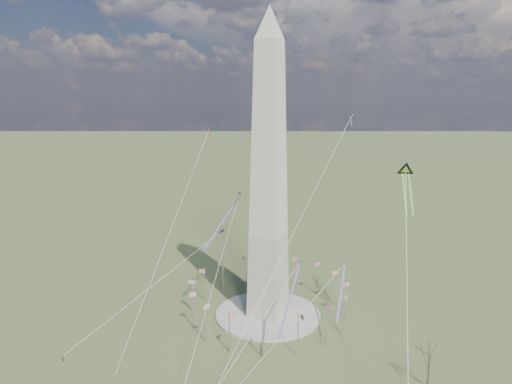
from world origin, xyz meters
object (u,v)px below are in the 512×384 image
at_px(tree_near, 430,353).
at_px(person_west, 63,358).
at_px(kite_delta_black, 406,173).
at_px(washington_monument, 269,178).

distance_m(tree_near, person_west, 100.48).
bearing_deg(kite_delta_black, tree_near, 97.34).
bearing_deg(tree_near, washington_monument, 162.78).
height_order(tree_near, person_west, tree_near).
bearing_deg(person_west, kite_delta_black, -143.30).
xyz_separation_m(washington_monument, person_west, (-39.82, -51.72, -47.12)).
height_order(tree_near, kite_delta_black, kite_delta_black).
xyz_separation_m(washington_monument, tree_near, (53.94, -16.71, -38.19)).
height_order(person_west, kite_delta_black, kite_delta_black).
xyz_separation_m(tree_near, person_west, (-93.76, -35.00, -8.93)).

